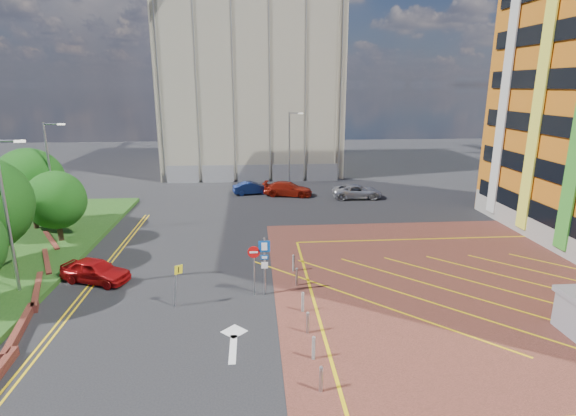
{
  "coord_description": "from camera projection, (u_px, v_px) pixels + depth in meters",
  "views": [
    {
      "loc": [
        0.02,
        -20.86,
        10.79
      ],
      "look_at": [
        1.93,
        3.48,
        4.09
      ],
      "focal_mm": 28.0,
      "sensor_mm": 36.0,
      "label": 1
    }
  ],
  "objects": [
    {
      "name": "tree_c",
      "position": [
        56.0,
        200.0,
        30.66
      ],
      "size": [
        4.0,
        4.0,
        4.9
      ],
      "color": "#3D2B1C",
      "rests_on": "grass_bed"
    },
    {
      "name": "lamp_left_near",
      "position": [
        8.0,
        211.0,
        22.66
      ],
      "size": [
        1.53,
        0.16,
        8.0
      ],
      "color": "#9EA0A8",
      "rests_on": "grass_bed"
    },
    {
      "name": "construction_fence",
      "position": [
        262.0,
        173.0,
        51.56
      ],
      "size": [
        21.6,
        0.06,
        2.0
      ],
      "primitive_type": "cube",
      "color": "gray",
      "rests_on": "ground"
    },
    {
      "name": "car_red_back",
      "position": [
        288.0,
        189.0,
        45.1
      ],
      "size": [
        5.21,
        3.03,
        1.42
      ],
      "primitive_type": "imported",
      "rotation": [
        0.0,
        0.0,
        1.35
      ],
      "color": "maroon",
      "rests_on": "ground"
    },
    {
      "name": "ground",
      "position": [
        256.0,
        304.0,
        22.91
      ],
      "size": [
        140.0,
        140.0,
        0.0
      ],
      "primitive_type": "plane",
      "color": "black",
      "rests_on": "ground"
    },
    {
      "name": "bollard_row",
      "position": [
        304.0,
        310.0,
        21.36
      ],
      "size": [
        0.14,
        11.14,
        0.9
      ],
      "color": "#9EA0A8",
      "rests_on": "forecourt"
    },
    {
      "name": "lamp_left_far",
      "position": [
        51.0,
        174.0,
        32.13
      ],
      "size": [
        1.53,
        0.16,
        8.0
      ],
      "color": "#9EA0A8",
      "rests_on": "grass_bed"
    },
    {
      "name": "sign_cluster",
      "position": [
        261.0,
        261.0,
        23.36
      ],
      "size": [
        1.17,
        0.12,
        3.2
      ],
      "color": "#9EA0A8",
      "rests_on": "ground"
    },
    {
      "name": "lamp_back",
      "position": [
        290.0,
        146.0,
        48.98
      ],
      "size": [
        1.53,
        0.16,
        8.0
      ],
      "color": "#9EA0A8",
      "rests_on": "ground"
    },
    {
      "name": "warning_sign",
      "position": [
        176.0,
        280.0,
        22.28
      ],
      "size": [
        0.57,
        0.38,
        2.25
      ],
      "color": "#9EA0A8",
      "rests_on": "ground"
    },
    {
      "name": "tree_d",
      "position": [
        30.0,
        182.0,
        33.14
      ],
      "size": [
        5.0,
        5.0,
        6.08
      ],
      "color": "#3D2B1C",
      "rests_on": "grass_bed"
    },
    {
      "name": "car_blue_back",
      "position": [
        252.0,
        188.0,
        45.83
      ],
      "size": [
        4.02,
        2.05,
        1.26
      ],
      "primitive_type": "imported",
      "rotation": [
        0.0,
        0.0,
        1.76
      ],
      "color": "navy",
      "rests_on": "ground"
    },
    {
      "name": "construction_building",
      "position": [
        251.0,
        83.0,
        58.45
      ],
      "size": [
        21.2,
        19.2,
        22.0
      ],
      "primitive_type": "cube",
      "color": "#ADA48D",
      "rests_on": "ground"
    },
    {
      "name": "car_silver_back",
      "position": [
        357.0,
        192.0,
        44.09
      ],
      "size": [
        4.97,
        2.42,
        1.36
      ],
      "primitive_type": "imported",
      "rotation": [
        0.0,
        0.0,
        1.54
      ],
      "color": "#A7A7AE",
      "rests_on": "ground"
    },
    {
      "name": "forecourt",
      "position": [
        518.0,
        294.0,
        23.96
      ],
      "size": [
        26.0,
        26.0,
        0.02
      ],
      "primitive_type": "cube",
      "color": "brown",
      "rests_on": "ground"
    },
    {
      "name": "car_red_left",
      "position": [
        95.0,
        270.0,
        25.33
      ],
      "size": [
        4.3,
        2.96,
        1.36
      ],
      "primitive_type": "imported",
      "rotation": [
        0.0,
        0.0,
        1.19
      ],
      "color": "#A30E0F",
      "rests_on": "ground"
    },
    {
      "name": "retaining_wall",
      "position": [
        34.0,
        291.0,
        23.89
      ],
      "size": [
        6.06,
        20.33,
        0.4
      ],
      "color": "maroon",
      "rests_on": "ground"
    }
  ]
}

